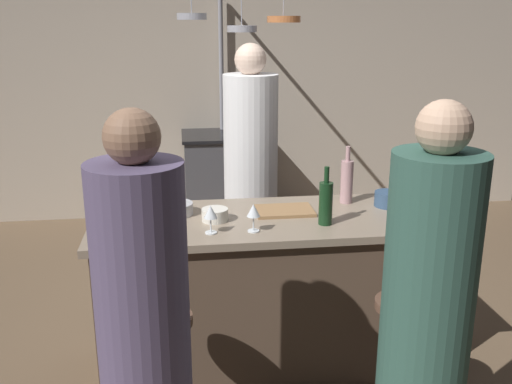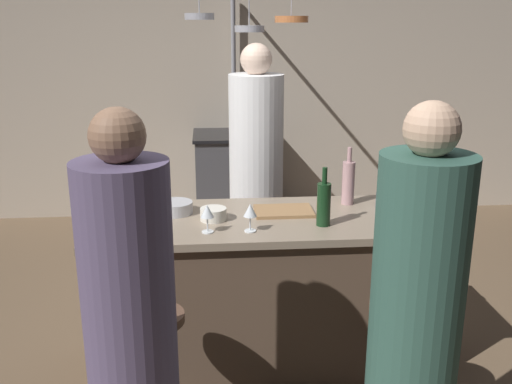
% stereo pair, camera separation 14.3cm
% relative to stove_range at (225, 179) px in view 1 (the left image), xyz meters
% --- Properties ---
extents(ground_plane, '(9.00, 9.00, 0.00)m').
position_rel_stove_range_xyz_m(ground_plane, '(0.00, -2.45, -0.45)').
color(ground_plane, brown).
extents(back_wall, '(6.40, 0.16, 2.60)m').
position_rel_stove_range_xyz_m(back_wall, '(0.00, 0.40, 0.85)').
color(back_wall, '#BCAD99').
rests_on(back_wall, ground_plane).
extents(kitchen_island, '(1.80, 0.72, 0.90)m').
position_rel_stove_range_xyz_m(kitchen_island, '(0.00, -2.45, 0.01)').
color(kitchen_island, brown).
rests_on(kitchen_island, ground_plane).
extents(stove_range, '(0.80, 0.64, 0.89)m').
position_rel_stove_range_xyz_m(stove_range, '(0.00, 0.00, 0.00)').
color(stove_range, '#47474C').
rests_on(stove_range, ground_plane).
extents(chef, '(0.38, 0.38, 1.78)m').
position_rel_stove_range_xyz_m(chef, '(0.07, -1.47, 0.38)').
color(chef, white).
rests_on(chef, ground_plane).
extents(bar_stool_left, '(0.28, 0.28, 0.68)m').
position_rel_stove_range_xyz_m(bar_stool_left, '(-0.51, -3.07, -0.07)').
color(bar_stool_left, '#4C4C51').
rests_on(bar_stool_left, ground_plane).
extents(guest_left, '(0.35, 0.35, 1.65)m').
position_rel_stove_range_xyz_m(guest_left, '(-0.57, -3.41, 0.32)').
color(guest_left, '#594C6B').
rests_on(guest_left, ground_plane).
extents(bar_stool_right, '(0.28, 0.28, 0.68)m').
position_rel_stove_range_xyz_m(bar_stool_right, '(0.59, -3.07, -0.07)').
color(bar_stool_right, '#4C4C51').
rests_on(bar_stool_right, ground_plane).
extents(guest_right, '(0.35, 0.35, 1.66)m').
position_rel_stove_range_xyz_m(guest_right, '(0.51, -3.47, 0.32)').
color(guest_right, '#33594C').
rests_on(guest_right, ground_plane).
extents(overhead_pot_rack, '(0.87, 1.56, 2.17)m').
position_rel_stove_range_xyz_m(overhead_pot_rack, '(0.03, -0.59, 1.23)').
color(overhead_pot_rack, gray).
rests_on(overhead_pot_rack, ground_plane).
extents(cutting_board, '(0.32, 0.22, 0.02)m').
position_rel_stove_range_xyz_m(cutting_board, '(0.15, -2.38, 0.46)').
color(cutting_board, '#997047').
rests_on(cutting_board, kitchen_island).
extents(pepper_mill, '(0.05, 0.05, 0.21)m').
position_rel_stove_range_xyz_m(pepper_mill, '(-0.70, -2.18, 0.56)').
color(pepper_mill, '#382319').
rests_on(pepper_mill, kitchen_island).
extents(wine_bottle_red, '(0.07, 0.07, 0.31)m').
position_rel_stove_range_xyz_m(wine_bottle_red, '(0.33, -2.60, 0.57)').
color(wine_bottle_red, '#143319').
rests_on(wine_bottle_red, kitchen_island).
extents(wine_bottle_rose, '(0.07, 0.07, 0.33)m').
position_rel_stove_range_xyz_m(wine_bottle_rose, '(0.54, -2.25, 0.59)').
color(wine_bottle_rose, '#B78C8E').
rests_on(wine_bottle_rose, kitchen_island).
extents(wine_bottle_white, '(0.07, 0.07, 0.29)m').
position_rel_stove_range_xyz_m(wine_bottle_white, '(-0.70, -2.40, 0.57)').
color(wine_bottle_white, gray).
rests_on(wine_bottle_white, kitchen_island).
extents(wine_glass_by_chef, '(0.07, 0.07, 0.15)m').
position_rel_stove_range_xyz_m(wine_glass_by_chef, '(-0.06, -2.66, 0.56)').
color(wine_glass_by_chef, silver).
rests_on(wine_glass_by_chef, kitchen_island).
extents(wine_glass_near_left_guest, '(0.07, 0.07, 0.15)m').
position_rel_stove_range_xyz_m(wine_glass_near_left_guest, '(-0.27, -2.65, 0.56)').
color(wine_glass_near_left_guest, silver).
rests_on(wine_glass_near_left_guest, kitchen_island).
extents(mixing_bowl_ceramic, '(0.14, 0.14, 0.07)m').
position_rel_stove_range_xyz_m(mixing_bowl_ceramic, '(-0.24, -2.47, 0.49)').
color(mixing_bowl_ceramic, silver).
rests_on(mixing_bowl_ceramic, kitchen_island).
extents(mixing_bowl_blue, '(0.16, 0.16, 0.08)m').
position_rel_stove_range_xyz_m(mixing_bowl_blue, '(0.76, -2.34, 0.50)').
color(mixing_bowl_blue, '#334C6B').
rests_on(mixing_bowl_blue, kitchen_island).
extents(mixing_bowl_steel, '(0.19, 0.19, 0.06)m').
position_rel_stove_range_xyz_m(mixing_bowl_steel, '(-0.45, -2.34, 0.49)').
color(mixing_bowl_steel, '#B7B7BC').
rests_on(mixing_bowl_steel, kitchen_island).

